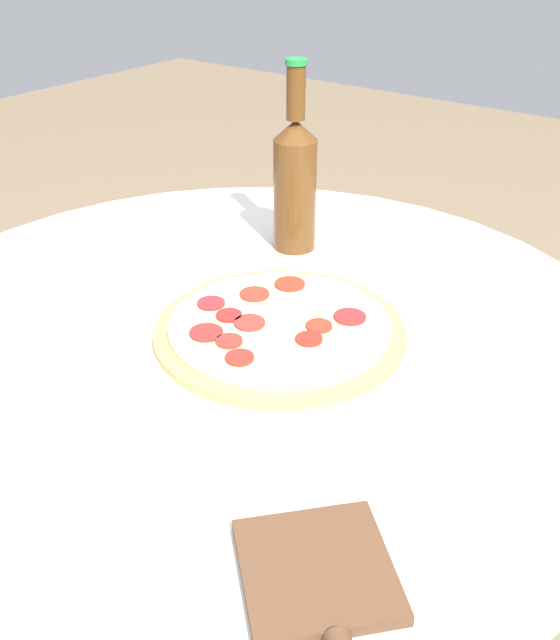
# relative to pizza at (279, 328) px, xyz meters

# --- Properties ---
(table) EXTENTS (1.02, 1.02, 0.72)m
(table) POSITION_rel_pizza_xyz_m (-0.05, -0.01, -0.17)
(table) COLOR silver
(table) RESTS_ON ground_plane
(pizza) EXTENTS (0.32, 0.32, 0.02)m
(pizza) POSITION_rel_pizza_xyz_m (0.00, 0.00, 0.00)
(pizza) COLOR tan
(pizza) RESTS_ON table
(beer_bottle) EXTENTS (0.07, 0.07, 0.29)m
(beer_bottle) POSITION_rel_pizza_xyz_m (-0.14, 0.22, 0.10)
(beer_bottle) COLOR #563314
(beer_bottle) RESTS_ON table
(pizza_paddle) EXTENTS (0.22, 0.21, 0.02)m
(pizza_paddle) POSITION_rel_pizza_xyz_m (0.27, -0.30, -0.00)
(pizza_paddle) COLOR brown
(pizza_paddle) RESTS_ON table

